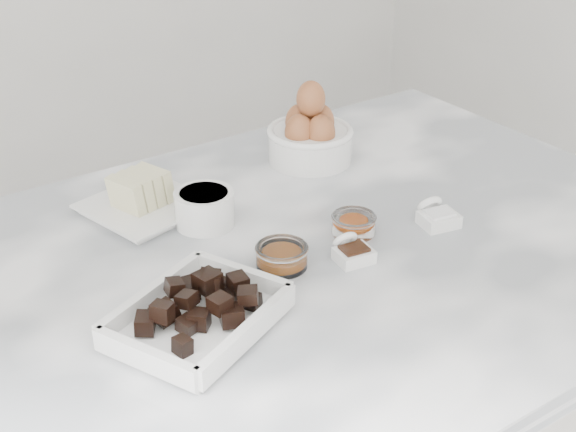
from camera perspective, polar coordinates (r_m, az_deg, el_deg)
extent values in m
cube|color=white|center=(1.11, 0.04, -3.60)|extent=(1.20, 0.80, 0.04)
cube|color=white|center=(0.96, -6.37, -7.66)|extent=(0.23, 0.21, 0.01)
cube|color=white|center=(1.23, -10.10, 0.53)|extent=(0.17, 0.17, 0.01)
cube|color=white|center=(1.22, -10.13, 0.82)|extent=(0.19, 0.19, 0.00)
cylinder|color=white|center=(1.17, -5.96, 0.55)|extent=(0.09, 0.09, 0.05)
cylinder|color=white|center=(1.16, -6.01, 1.47)|extent=(0.07, 0.07, 0.01)
cylinder|color=white|center=(1.37, 1.57, 5.06)|extent=(0.14, 0.14, 0.06)
torus|color=white|center=(1.36, 1.59, 6.06)|extent=(0.15, 0.15, 0.01)
ellipsoid|color=brown|center=(1.37, 2.46, 6.65)|extent=(0.05, 0.05, 0.06)
ellipsoid|color=brown|center=(1.34, 0.65, 6.00)|extent=(0.05, 0.05, 0.06)
ellipsoid|color=brown|center=(1.38, 0.97, 6.73)|extent=(0.05, 0.05, 0.06)
ellipsoid|color=brown|center=(1.33, 2.17, 5.87)|extent=(0.05, 0.05, 0.06)
ellipsoid|color=brown|center=(1.34, 1.63, 8.30)|extent=(0.05, 0.05, 0.06)
cylinder|color=white|center=(1.07, -0.45, -2.94)|extent=(0.07, 0.07, 0.03)
torus|color=white|center=(1.06, -0.45, -2.33)|extent=(0.07, 0.07, 0.01)
cylinder|color=orange|center=(1.07, -0.45, -3.16)|extent=(0.05, 0.05, 0.01)
cylinder|color=white|center=(1.15, 4.68, -0.62)|extent=(0.06, 0.06, 0.03)
torus|color=white|center=(1.15, 4.71, -0.10)|extent=(0.07, 0.07, 0.01)
ellipsoid|color=orange|center=(1.15, 4.69, -0.59)|extent=(0.04, 0.04, 0.02)
cube|color=white|center=(1.09, 4.71, -2.81)|extent=(0.05, 0.05, 0.02)
cube|color=black|center=(1.08, 4.73, -2.32)|extent=(0.04, 0.03, 0.00)
torus|color=white|center=(1.10, 4.07, -1.72)|extent=(0.04, 0.03, 0.04)
cube|color=white|center=(1.19, 10.67, -0.26)|extent=(0.06, 0.05, 0.02)
cube|color=white|center=(1.18, 10.72, 0.24)|extent=(0.04, 0.04, 0.00)
torus|color=white|center=(1.20, 10.03, 0.80)|extent=(0.05, 0.04, 0.04)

